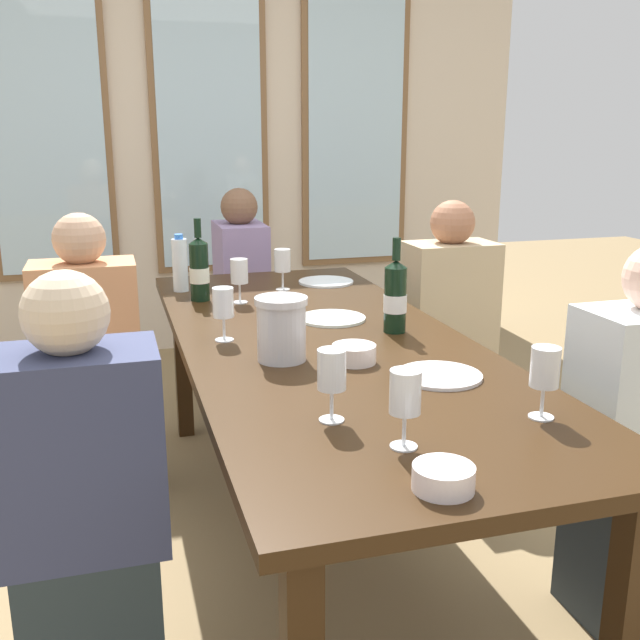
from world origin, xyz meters
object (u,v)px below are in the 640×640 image
object	(u,v)px
tasting_bowl_0	(354,354)
wine_glass_0	(223,305)
wine_glass_3	(239,273)
seated_person_0	(90,367)
wine_bottle_1	(199,269)
white_plate_0	(326,282)
white_plate_2	(332,318)
tasting_bowl_1	(443,478)
wine_glass_4	(282,263)
metal_pitcher	(281,328)
dining_table	(324,359)
seated_person_4	(242,300)
wine_glass_1	(405,396)
wine_glass_5	(545,369)
wine_glass_2	(332,373)
seated_person_1	(447,334)
seated_person_3	(639,447)
white_plate_1	(439,375)
wine_bottle_0	(395,296)
seated_person_2	(84,516)

from	to	relation	value
tasting_bowl_0	wine_glass_0	size ratio (longest dim) A/B	0.74
wine_glass_3	seated_person_0	size ratio (longest dim) A/B	0.16
wine_bottle_1	seated_person_0	world-z (taller)	seated_person_0
white_plate_0	white_plate_2	distance (m)	0.64
tasting_bowl_1	wine_glass_4	xyz separation A→B (m)	(0.12, 1.80, 0.09)
tasting_bowl_0	metal_pitcher	bearing A→B (deg)	157.04
dining_table	wine_glass_4	bearing A→B (deg)	86.74
seated_person_4	wine_glass_3	bearing A→B (deg)	-100.40
wine_glass_1	wine_glass_5	bearing A→B (deg)	9.36
seated_person_0	metal_pitcher	bearing A→B (deg)	-53.08
wine_glass_2	tasting_bowl_1	bearing A→B (deg)	-74.84
dining_table	seated_person_1	distance (m)	0.99
dining_table	seated_person_0	world-z (taller)	seated_person_0
dining_table	seated_person_3	world-z (taller)	seated_person_3
white_plate_2	wine_glass_1	bearing A→B (deg)	-99.08
wine_glass_3	white_plate_1	bearing A→B (deg)	-70.26
wine_glass_3	metal_pitcher	bearing A→B (deg)	-90.86
wine_bottle_1	tasting_bowl_0	world-z (taller)	wine_bottle_1
white_plate_1	wine_bottle_0	xyz separation A→B (m)	(0.06, 0.47, 0.12)
seated_person_0	wine_bottle_0	bearing A→B (deg)	-29.27
dining_table	seated_person_2	bearing A→B (deg)	-143.11
wine_glass_4	white_plate_0	bearing A→B (deg)	21.64
wine_glass_0	seated_person_0	bearing A→B (deg)	130.84
tasting_bowl_1	seated_person_0	xyz separation A→B (m)	(-0.68, 1.62, -0.24)
metal_pitcher	tasting_bowl_0	world-z (taller)	metal_pitcher
tasting_bowl_1	wine_glass_1	world-z (taller)	wine_glass_1
white_plate_1	seated_person_1	distance (m)	1.23
white_plate_2	wine_bottle_1	size ratio (longest dim) A/B	0.73
wine_bottle_0	tasting_bowl_1	distance (m)	1.11
white_plate_2	seated_person_3	xyz separation A→B (m)	(0.66, -0.83, -0.22)
tasting_bowl_0	tasting_bowl_1	world-z (taller)	tasting_bowl_0
white_plate_0	tasting_bowl_1	distance (m)	1.92
tasting_bowl_1	seated_person_0	size ratio (longest dim) A/B	0.11
wine_glass_0	wine_glass_4	xyz separation A→B (m)	(0.36, 0.69, -0.00)
seated_person_1	seated_person_3	size ratio (longest dim) A/B	1.00
white_plate_1	seated_person_2	distance (m)	0.98
metal_pitcher	wine_glass_3	distance (m)	0.76
metal_pitcher	wine_glass_1	distance (m)	0.68
tasting_bowl_0	wine_glass_5	xyz separation A→B (m)	(0.29, -0.52, 0.09)
wine_bottle_0	seated_person_1	world-z (taller)	seated_person_1
wine_glass_2	seated_person_4	bearing A→B (deg)	85.28
wine_glass_3	seated_person_1	xyz separation A→B (m)	(0.93, 0.05, -0.33)
white_plate_2	seated_person_4	distance (m)	1.32
white_plate_0	wine_bottle_0	size ratio (longest dim) A/B	0.76
wine_bottle_1	wine_glass_3	bearing A→B (deg)	-31.35
seated_person_1	wine_glass_1	bearing A→B (deg)	-119.36
dining_table	wine_bottle_0	size ratio (longest dim) A/B	7.33
white_plate_2	seated_person_2	distance (m)	1.18
seated_person_0	seated_person_1	distance (m)	1.51
wine_glass_2	wine_glass_4	distance (m)	1.44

